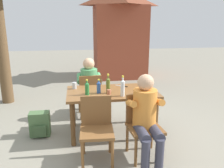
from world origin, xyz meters
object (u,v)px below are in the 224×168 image
bottle_clear (123,87)px  cup_terracotta (109,93)px  person_in_white_shirt (146,114)px  bottle_olive (108,85)px  cup_steel (74,86)px  chair_far_left (90,93)px  backpack_by_near_side (40,125)px  table_knife (122,86)px  chair_near_right (143,122)px  dining_table (112,97)px  bottle_blue (99,87)px  chair_near_left (97,125)px  person_in_plaid_shirt (89,84)px  bottle_green (87,88)px  brick_kiosk (119,32)px

bottle_clear → cup_terracotta: 0.23m
person_in_white_shirt → bottle_olive: size_ratio=3.73×
person_in_white_shirt → cup_steel: (-0.94, 1.06, 0.14)m
chair_far_left → backpack_by_near_side: chair_far_left is taller
person_in_white_shirt → table_knife: (-0.10, 1.09, 0.09)m
chair_near_right → bottle_olive: bearing=123.2°
dining_table → bottle_blue: (-0.22, -0.07, 0.20)m
bottle_olive → bottle_blue: bearing=165.1°
bottle_clear → bottle_blue: bottle_clear is taller
chair_near_left → cup_terracotta: size_ratio=7.51×
chair_near_right → person_in_white_shirt: size_ratio=0.74×
cup_steel → table_knife: size_ratio=0.56×
bottle_clear → backpack_by_near_side: bottle_clear is taller
dining_table → chair_far_left: (-0.32, 0.72, -0.15)m
cup_steel → cup_terracotta: cup_terracotta is taller
person_in_plaid_shirt → cup_steel: 0.68m
cup_terracotta → person_in_plaid_shirt: bearing=101.8°
person_in_white_shirt → bottle_green: 1.03m
chair_near_left → backpack_by_near_side: (-0.87, 0.79, -0.29)m
chair_far_left → dining_table: bearing=-65.9°
chair_near_left → bottle_olive: bottle_olive is taller
person_in_white_shirt → brick_kiosk: (0.58, 5.05, 0.86)m
cup_terracotta → backpack_by_near_side: cup_terracotta is taller
chair_far_left → table_knife: chair_far_left is taller
bottle_clear → cup_terracotta: size_ratio=2.76×
bottle_clear → cup_steel: size_ratio=2.86×
chair_near_right → brick_kiosk: 5.08m
person_in_plaid_shirt → chair_near_left: bearing=-89.8°
table_knife → backpack_by_near_side: (-1.42, -0.19, -0.55)m
chair_near_left → bottle_olive: size_ratio=2.75×
table_knife → brick_kiosk: 4.10m
dining_table → person_in_plaid_shirt: person_in_plaid_shirt is taller
dining_table → backpack_by_near_side: size_ratio=3.59×
chair_near_left → bottle_green: bottle_green is taller
table_knife → chair_near_right: bearing=-84.4°
bottle_green → cup_steel: 0.42m
bottle_clear → cup_steel: (-0.73, 0.51, -0.08)m
chair_near_left → brick_kiosk: size_ratio=0.30×
bottle_blue → brick_kiosk: 4.49m
backpack_by_near_side → brick_kiosk: bearing=63.1°
chair_near_right → table_knife: bearing=95.6°
table_knife → bottle_clear: bearing=-101.3°
bottle_blue → backpack_by_near_side: size_ratio=0.55×
bottle_clear → bottle_blue: (-0.34, 0.21, -0.04)m
table_knife → person_in_white_shirt: bearing=-84.6°
chair_near_left → bottle_clear: bearing=44.7°
chair_near_right → cup_terracotta: 0.67m
dining_table → cup_steel: bearing=159.2°
cup_steel → cup_terracotta: (0.51, -0.52, 0.00)m
backpack_by_near_side → brick_kiosk: brick_kiosk is taller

